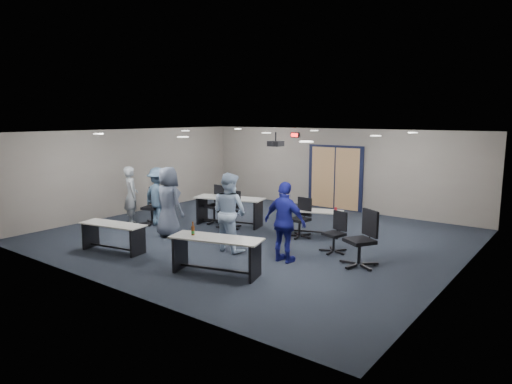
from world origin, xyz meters
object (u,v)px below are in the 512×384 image
Objects in this scene: table_back_right at (311,218)px; person_lightblue at (229,212)px; person_back at (158,197)px; table_front_right at (216,249)px; chair_back_b at (229,210)px; person_navy at (285,222)px; chair_back_a at (214,204)px; chair_loose_left at (152,206)px; person_gray at (131,196)px; chair_loose_right at (360,239)px; table_back_left at (229,206)px; chair_back_c at (300,218)px; person_plaid at (169,202)px; table_front_left at (113,232)px; chair_back_d at (334,232)px.

table_back_right is 0.95× the size of person_lightblue.
table_front_right is at bearing 154.96° from person_back.
person_navy reaches higher than chair_back_b.
chair_back_a is 0.65× the size of person_back.
person_navy is at bearing 49.86° from table_front_right.
person_gray reaches higher than chair_loose_left.
table_front_right is 4.81m from chair_loose_left.
chair_loose_left is 6.41m from chair_loose_right.
chair_back_c is at bearing -12.98° from table_back_left.
person_lightblue is at bearing 104.73° from table_front_right.
table_back_right is 1.03× the size of person_gray.
table_front_right is at bearing -108.09° from table_back_right.
person_lightblue is at bearing 170.36° from person_back.
table_back_right is 1.00× the size of person_navy.
chair_back_c is 2.14m from person_lightblue.
person_back is at bearing -24.86° from person_plaid.
chair_loose_right reaches higher than table_back_right.
chair_back_b is at bearing -44.82° from person_lightblue.
person_back is (-1.11, 2.34, 0.39)m from table_front_left.
person_plaid is 1.05× the size of person_navy.
chair_back_d is (4.20, -0.56, -0.08)m from chair_back_a.
person_navy is (2.86, -1.53, 0.34)m from chair_back_b.
person_lightblue reaches higher than chair_loose_left.
chair_back_c is at bearing 15.16° from chair_back_b.
chair_back_c is at bearing -139.41° from person_plaid.
person_plaid is at bearing -80.01° from chair_back_a.
person_navy is at bearing -22.01° from chair_loose_left.
chair_loose_left is 0.63× the size of person_gray.
chair_back_a is at bearing 165.32° from chair_back_b.
person_back is at bearing -157.48° from chair_back_d.
person_gray is (-6.86, -0.46, 0.25)m from chair_loose_right.
person_navy reaches higher than person_back.
chair_back_a reaches higher than chair_back_c.
person_gray is at bearing -175.20° from table_back_right.
chair_loose_left reaches higher than chair_back_d.
table_back_right is 1.47× the size of chair_loose_right.
table_back_left is at bearing 9.51° from chair_back_a.
table_front_right is 1.15× the size of person_gray.
chair_back_a is at bearing -36.13° from person_lightblue.
chair_back_c reaches higher than chair_back_d.
chair_back_c is 0.58× the size of person_navy.
person_gray reaches higher than table_back_left.
person_plaid is (-0.70, -1.58, 0.39)m from chair_back_b.
chair_back_a is at bearing -24.80° from person_navy.
table_front_left is at bearing -74.22° from chair_loose_left.
person_lightblue is at bearing -127.57° from table_back_right.
table_front_left is 1.54× the size of chair_back_a.
chair_loose_left is 3.58m from person_lightblue.
table_front_left is 1.60× the size of chair_loose_left.
person_plaid reaches higher than chair_back_d.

